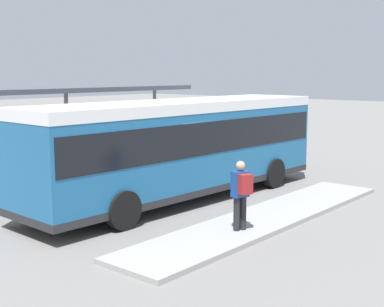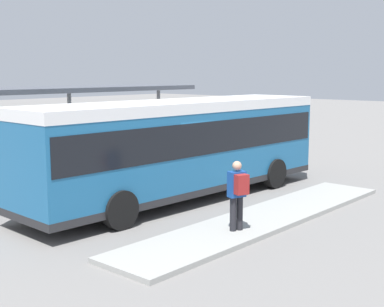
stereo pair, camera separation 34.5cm
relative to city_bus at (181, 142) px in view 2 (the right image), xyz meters
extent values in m
plane|color=slate|center=(-0.01, 0.00, -1.77)|extent=(120.00, 120.00, 0.00)
cube|color=#9E9E99|center=(-0.33, -3.29, -1.71)|extent=(10.10, 1.80, 0.12)
cube|color=#1E6093|center=(-0.01, 0.00, -0.09)|extent=(10.76, 2.83, 2.66)
cube|color=white|center=(-0.01, 0.00, 1.10)|extent=(10.78, 2.85, 0.30)
cube|color=black|center=(-0.01, 0.00, 0.23)|extent=(10.55, 2.86, 0.93)
cube|color=black|center=(5.31, -0.19, 0.23)|extent=(0.16, 2.26, 1.03)
cube|color=#28282B|center=(-0.01, 0.00, -1.32)|extent=(10.77, 2.84, 0.20)
cylinder|color=black|center=(3.34, 1.06, -1.27)|extent=(1.00, 0.31, 0.99)
cylinder|color=black|center=(3.26, -1.30, -1.27)|extent=(1.00, 0.31, 0.99)
cylinder|color=black|center=(-3.28, 1.30, -1.27)|extent=(1.00, 0.31, 0.99)
cylinder|color=black|center=(-3.36, -1.06, -1.27)|extent=(1.00, 0.31, 0.99)
cylinder|color=#232328|center=(-1.93, -3.46, -1.24)|extent=(0.15, 0.15, 0.82)
cylinder|color=#232328|center=(-1.76, -3.53, -1.24)|extent=(0.15, 0.15, 0.82)
cube|color=#194799|center=(-1.84, -3.49, -0.52)|extent=(0.46, 0.35, 0.61)
cube|color=maroon|center=(-1.92, -3.69, -0.49)|extent=(0.36, 0.30, 0.47)
sphere|color=tan|center=(-1.84, -3.49, -0.08)|extent=(0.22, 0.22, 0.22)
torus|color=black|center=(9.25, 4.04, -1.41)|extent=(0.13, 0.73, 0.73)
torus|color=black|center=(9.14, 5.03, -1.41)|extent=(0.13, 0.73, 0.73)
cylinder|color=silver|center=(9.20, 4.53, -1.17)|extent=(0.12, 0.77, 0.04)
cylinder|color=silver|center=(9.18, 4.71, -1.23)|extent=(0.04, 0.04, 0.36)
cube|color=black|center=(9.18, 4.71, -1.05)|extent=(0.09, 0.19, 0.04)
cylinder|color=silver|center=(9.24, 4.14, -1.08)|extent=(0.48, 0.09, 0.03)
torus|color=black|center=(8.92, 5.89, -1.40)|extent=(0.10, 0.76, 0.75)
torus|color=black|center=(8.85, 4.86, -1.40)|extent=(0.10, 0.76, 0.75)
cylinder|color=orange|center=(8.89, 5.38, -1.15)|extent=(0.09, 0.80, 0.04)
cylinder|color=orange|center=(8.87, 5.19, -1.21)|extent=(0.04, 0.04, 0.37)
cube|color=black|center=(8.87, 5.19, -1.02)|extent=(0.08, 0.18, 0.04)
cylinder|color=orange|center=(8.92, 5.79, -1.06)|extent=(0.48, 0.07, 0.03)
torus|color=black|center=(9.04, 5.73, -1.42)|extent=(0.08, 0.72, 0.71)
torus|color=black|center=(9.00, 6.70, -1.42)|extent=(0.08, 0.72, 0.71)
cylinder|color=red|center=(9.02, 6.22, -1.18)|extent=(0.07, 0.76, 0.04)
cylinder|color=red|center=(9.01, 6.39, -1.24)|extent=(0.04, 0.04, 0.35)
cube|color=black|center=(9.01, 6.39, -1.07)|extent=(0.08, 0.18, 0.04)
cylinder|color=red|center=(9.04, 5.83, -1.10)|extent=(0.48, 0.05, 0.03)
torus|color=black|center=(9.07, 7.55, -1.41)|extent=(0.10, 0.73, 0.72)
torus|color=black|center=(9.15, 6.57, -1.41)|extent=(0.10, 0.73, 0.72)
cylinder|color=#2847AD|center=(9.11, 7.06, -1.17)|extent=(0.09, 0.77, 0.04)
cylinder|color=#2847AD|center=(9.12, 6.88, -1.23)|extent=(0.04, 0.04, 0.36)
cube|color=black|center=(9.12, 6.88, -1.06)|extent=(0.08, 0.18, 0.04)
cylinder|color=#2847AD|center=(9.08, 7.45, -1.09)|extent=(0.48, 0.07, 0.03)
cube|color=#4C515B|center=(0.91, 6.83, 1.43)|extent=(11.76, 2.95, 0.18)
cylinder|color=gray|center=(5.90, 6.83, -0.22)|extent=(0.16, 0.16, 3.11)
cylinder|color=gray|center=(0.91, 6.83, -0.22)|extent=(0.16, 0.16, 3.11)
cylinder|color=slate|center=(-3.21, 4.10, -1.51)|extent=(0.72, 0.72, 0.51)
sphere|color=#286B2D|center=(-3.21, 4.10, -0.95)|extent=(0.83, 0.83, 0.83)
cylinder|color=slate|center=(-0.46, 4.13, -1.52)|extent=(0.87, 0.87, 0.49)
sphere|color=#286B2D|center=(-0.46, 4.13, -0.90)|extent=(1.00, 1.00, 1.00)
camera|label=1|loc=(-12.01, -10.60, 2.07)|focal=50.00mm
camera|label=2|loc=(-11.79, -10.86, 2.07)|focal=50.00mm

